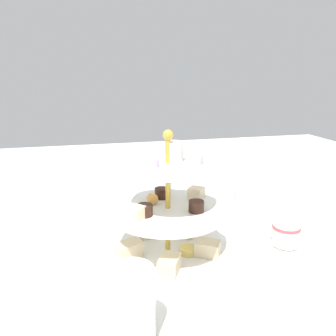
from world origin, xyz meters
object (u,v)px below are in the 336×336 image
(water_glass_tall_right, at_px, (130,307))
(teacup_with_saucer, at_px, (285,236))
(butter_knife_left, at_px, (30,250))
(butter_knife_right, at_px, (314,314))
(tiered_serving_stand, at_px, (168,220))
(water_glass_mid_back, at_px, (161,196))
(water_glass_short_left, at_px, (245,208))

(water_glass_tall_right, distance_m, teacup_with_saucer, 0.40)
(teacup_with_saucer, height_order, butter_knife_left, teacup_with_saucer)
(teacup_with_saucer, height_order, butter_knife_right, teacup_with_saucer)
(tiered_serving_stand, distance_m, butter_knife_left, 0.30)
(tiered_serving_stand, bearing_deg, butter_knife_left, 163.99)
(tiered_serving_stand, distance_m, teacup_with_saucer, 0.26)
(water_glass_tall_right, bearing_deg, butter_knife_right, -3.01)
(water_glass_mid_back, bearing_deg, teacup_with_saucer, -48.28)
(tiered_serving_stand, height_order, water_glass_short_left, tiered_serving_stand)
(butter_knife_left, distance_m, water_glass_mid_back, 0.34)
(teacup_with_saucer, distance_m, water_glass_mid_back, 0.33)
(water_glass_tall_right, height_order, teacup_with_saucer, water_glass_tall_right)
(teacup_with_saucer, height_order, water_glass_mid_back, water_glass_mid_back)
(butter_knife_right, bearing_deg, water_glass_mid_back, 76.42)
(water_glass_tall_right, relative_size, water_glass_mid_back, 1.17)
(water_glass_tall_right, xyz_separation_m, water_glass_short_left, (0.33, 0.32, -0.01))
(water_glass_tall_right, bearing_deg, water_glass_short_left, 44.11)
(tiered_serving_stand, xyz_separation_m, butter_knife_left, (-0.28, 0.08, -0.07))
(water_glass_short_left, bearing_deg, teacup_with_saucer, -76.44)
(tiered_serving_stand, height_order, butter_knife_right, tiered_serving_stand)
(water_glass_short_left, bearing_deg, water_glass_mid_back, 148.21)
(tiered_serving_stand, bearing_deg, water_glass_tall_right, -115.92)
(water_glass_short_left, height_order, butter_knife_left, water_glass_short_left)
(tiered_serving_stand, bearing_deg, water_glass_mid_back, 81.46)
(water_glass_short_left, distance_m, butter_knife_left, 0.50)
(tiered_serving_stand, xyz_separation_m, water_glass_tall_right, (-0.11, -0.22, -0.02))
(butter_knife_left, xyz_separation_m, butter_knife_right, (0.46, -0.31, 0.00))
(butter_knife_left, distance_m, butter_knife_right, 0.55)
(tiered_serving_stand, xyz_separation_m, water_glass_mid_back, (0.03, 0.22, -0.03))
(teacup_with_saucer, bearing_deg, tiered_serving_stand, 172.99)
(tiered_serving_stand, xyz_separation_m, butter_knife_right, (0.18, -0.23, -0.07))
(butter_knife_left, bearing_deg, water_glass_mid_back, 123.95)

